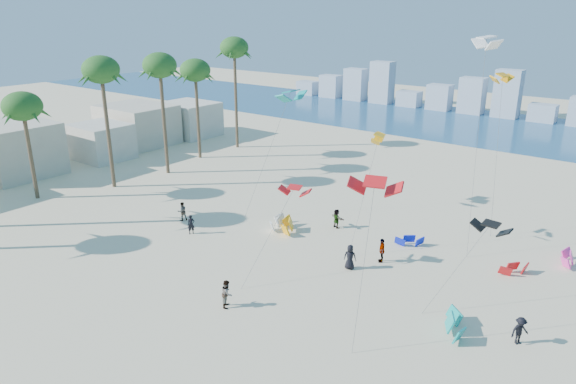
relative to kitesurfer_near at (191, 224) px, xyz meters
The scene contains 10 objects.
ground 13.37m from the kitesurfer_near, 68.90° to the right, with size 220.00×220.00×0.00m, color beige.
ocean 59.75m from the kitesurfer_near, 85.39° to the left, with size 220.00×220.00×0.00m, color navy.
kitesurfer_near is the anchor object (origin of this frame).
kitesurfer_mid 12.46m from the kitesurfer_near, 31.85° to the right, with size 0.91×0.71×1.87m, color gray.
kitesurfers_far 15.16m from the kitesurfer_near, 18.86° to the left, with size 35.87×15.65×1.93m.
grounded_kites 17.69m from the kitesurfer_near, 21.05° to the left, with size 23.55×17.49×1.00m.
flying_kites 23.42m from the kitesurfer_near, 29.21° to the left, with size 35.25×25.51×18.50m.
palm_row 20.14m from the kitesurfer_near, 167.42° to the left, with size 7.61×44.80×15.00m.
beachfront_buildings 30.13m from the kitesurfer_near, 163.84° to the left, with size 11.50×43.00×6.00m.
distant_skyline 69.68m from the kitesurfer_near, 87.02° to the left, with size 85.00×3.00×8.40m.
Camera 1 is at (27.02, -15.31, 18.37)m, focal length 32.53 mm.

